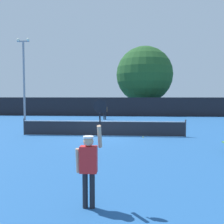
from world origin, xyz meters
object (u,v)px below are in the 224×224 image
at_px(tennis_ball, 143,137).
at_px(large_tree, 145,75).
at_px(parked_car_mid, 130,107).
at_px(player_receiving, 105,110).
at_px(player_serving, 89,161).
at_px(light_pole, 24,75).
at_px(parked_car_near, 68,107).

height_order(tennis_ball, large_tree, large_tree).
height_order(tennis_ball, parked_car_mid, parked_car_mid).
relative_size(player_receiving, tennis_ball, 24.31).
relative_size(player_serving, parked_car_mid, 0.59).
height_order(player_serving, parked_car_mid, player_serving).
height_order(light_pole, parked_car_mid, light_pole).
height_order(light_pole, parked_car_near, light_pole).
relative_size(player_serving, light_pole, 0.32).
xyz_separation_m(player_serving, large_tree, (2.78, 31.07, 4.47)).
bearing_deg(player_receiving, light_pole, 33.83).
bearing_deg(light_pole, player_receiving, 33.83).
bearing_deg(large_tree, light_pole, -128.88).
height_order(player_serving, tennis_ball, player_serving).
height_order(player_serving, light_pole, light_pole).
bearing_deg(parked_car_mid, player_receiving, -101.76).
bearing_deg(large_tree, parked_car_near, 163.05).
bearing_deg(player_serving, large_tree, 84.89).
xyz_separation_m(tennis_ball, parked_car_mid, (-0.90, 24.55, 0.74)).
bearing_deg(tennis_ball, player_serving, -99.57).
distance_m(tennis_ball, parked_car_mid, 24.58).
xyz_separation_m(player_receiving, large_tree, (4.68, 9.70, 4.53)).
relative_size(player_receiving, parked_car_mid, 0.39).
bearing_deg(parked_car_mid, player_serving, -91.44).
bearing_deg(tennis_ball, player_receiving, 107.01).
relative_size(player_serving, tennis_ball, 36.35).
bearing_deg(player_serving, parked_car_near, 104.92).
distance_m(player_receiving, light_pole, 8.89).
bearing_deg(parked_car_near, light_pole, -83.09).
relative_size(light_pole, parked_car_mid, 1.82).
bearing_deg(player_receiving, player_serving, 95.09).
xyz_separation_m(light_pole, parked_car_near, (-0.52, 17.94, -3.61)).
distance_m(player_serving, tennis_ball, 9.96).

